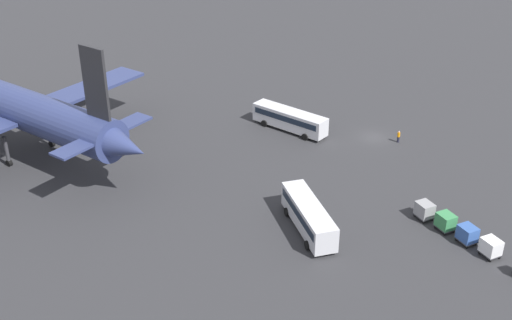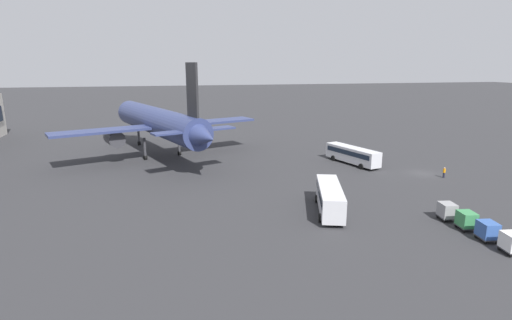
{
  "view_description": "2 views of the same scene",
  "coord_description": "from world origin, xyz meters",
  "px_view_note": "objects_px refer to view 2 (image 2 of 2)",
  "views": [
    {
      "loc": [
        -58.52,
        60.91,
        40.26
      ],
      "look_at": [
        0.27,
        20.36,
        2.33
      ],
      "focal_mm": 45.0,
      "sensor_mm": 36.0,
      "label": 1
    },
    {
      "loc": [
        -56.3,
        42.23,
        17.81
      ],
      "look_at": [
        -4.36,
        29.79,
        5.0
      ],
      "focal_mm": 28.0,
      "sensor_mm": 36.0,
      "label": 2
    }
  ],
  "objects_px": {
    "worker_person": "(444,172)",
    "cargo_cart_green": "(466,220)",
    "airplane": "(159,122)",
    "shuttle_bus_near": "(352,154)",
    "shuttle_bus_far": "(330,197)",
    "cargo_cart_blue": "(487,230)",
    "cargo_cart_grey": "(447,210)",
    "cargo_cart_white": "(512,242)"
  },
  "relations": [
    {
      "from": "cargo_cart_blue",
      "to": "shuttle_bus_near",
      "type": "bearing_deg",
      "value": -2.7
    },
    {
      "from": "worker_person",
      "to": "cargo_cart_grey",
      "type": "bearing_deg",
      "value": 142.66
    },
    {
      "from": "shuttle_bus_far",
      "to": "cargo_cart_blue",
      "type": "distance_m",
      "value": 17.03
    },
    {
      "from": "airplane",
      "to": "cargo_cart_white",
      "type": "height_order",
      "value": "airplane"
    },
    {
      "from": "shuttle_bus_far",
      "to": "cargo_cart_white",
      "type": "height_order",
      "value": "shuttle_bus_far"
    },
    {
      "from": "worker_person",
      "to": "cargo_cart_blue",
      "type": "height_order",
      "value": "cargo_cart_blue"
    },
    {
      "from": "shuttle_bus_far",
      "to": "cargo_cart_blue",
      "type": "xyz_separation_m",
      "value": [
        -11.62,
        -12.43,
        -0.77
      ]
    },
    {
      "from": "cargo_cart_grey",
      "to": "cargo_cart_blue",
      "type": "bearing_deg",
      "value": -178.49
    },
    {
      "from": "cargo_cart_blue",
      "to": "cargo_cart_grey",
      "type": "relative_size",
      "value": 1.0
    },
    {
      "from": "airplane",
      "to": "cargo_cart_grey",
      "type": "height_order",
      "value": "airplane"
    },
    {
      "from": "worker_person",
      "to": "cargo_cart_green",
      "type": "relative_size",
      "value": 0.78
    },
    {
      "from": "cargo_cart_white",
      "to": "cargo_cart_blue",
      "type": "relative_size",
      "value": 1.0
    },
    {
      "from": "shuttle_bus_near",
      "to": "cargo_cart_grey",
      "type": "xyz_separation_m",
      "value": [
        -27.55,
        1.73,
        -0.68
      ]
    },
    {
      "from": "shuttle_bus_far",
      "to": "worker_person",
      "type": "xyz_separation_m",
      "value": [
        9.92,
        -24.22,
        -1.09
      ]
    },
    {
      "from": "worker_person",
      "to": "cargo_cart_blue",
      "type": "bearing_deg",
      "value": 151.31
    },
    {
      "from": "shuttle_bus_far",
      "to": "cargo_cart_grey",
      "type": "height_order",
      "value": "shuttle_bus_far"
    },
    {
      "from": "shuttle_bus_far",
      "to": "worker_person",
      "type": "relative_size",
      "value": 6.45
    },
    {
      "from": "shuttle_bus_far",
      "to": "cargo_cart_blue",
      "type": "relative_size",
      "value": 5.05
    },
    {
      "from": "worker_person",
      "to": "cargo_cart_blue",
      "type": "relative_size",
      "value": 0.78
    },
    {
      "from": "shuttle_bus_near",
      "to": "cargo_cart_grey",
      "type": "bearing_deg",
      "value": 159.86
    },
    {
      "from": "shuttle_bus_far",
      "to": "cargo_cart_blue",
      "type": "bearing_deg",
      "value": -114.81
    },
    {
      "from": "worker_person",
      "to": "cargo_cart_green",
      "type": "bearing_deg",
      "value": 147.6
    },
    {
      "from": "shuttle_bus_near",
      "to": "worker_person",
      "type": "xyz_separation_m",
      "value": [
        -11.89,
        -10.21,
        -1.0
      ]
    },
    {
      "from": "airplane",
      "to": "cargo_cart_green",
      "type": "bearing_deg",
      "value": -163.99
    },
    {
      "from": "cargo_cart_blue",
      "to": "cargo_cart_grey",
      "type": "bearing_deg",
      "value": 1.51
    },
    {
      "from": "airplane",
      "to": "cargo_cart_white",
      "type": "distance_m",
      "value": 60.86
    },
    {
      "from": "cargo_cart_green",
      "to": "cargo_cart_blue",
      "type": "bearing_deg",
      "value": -179.69
    },
    {
      "from": "cargo_cart_blue",
      "to": "cargo_cart_green",
      "type": "height_order",
      "value": "same"
    },
    {
      "from": "cargo_cart_blue",
      "to": "worker_person",
      "type": "bearing_deg",
      "value": -28.69
    },
    {
      "from": "cargo_cart_white",
      "to": "cargo_cart_green",
      "type": "distance_m",
      "value": 5.89
    },
    {
      "from": "airplane",
      "to": "worker_person",
      "type": "relative_size",
      "value": 26.18
    },
    {
      "from": "airplane",
      "to": "shuttle_bus_near",
      "type": "xyz_separation_m",
      "value": [
        -14.61,
        -34.22,
        -4.96
      ]
    },
    {
      "from": "shuttle_bus_near",
      "to": "cargo_cart_green",
      "type": "bearing_deg",
      "value": 160.47
    },
    {
      "from": "shuttle_bus_far",
      "to": "cargo_cart_white",
      "type": "distance_m",
      "value": 19.23
    },
    {
      "from": "worker_person",
      "to": "cargo_cart_green",
      "type": "distance_m",
      "value": 22.03
    },
    {
      "from": "airplane",
      "to": "cargo_cart_blue",
      "type": "bearing_deg",
      "value": -165.68
    },
    {
      "from": "cargo_cart_blue",
      "to": "cargo_cart_green",
      "type": "bearing_deg",
      "value": 0.31
    },
    {
      "from": "shuttle_bus_far",
      "to": "cargo_cart_white",
      "type": "relative_size",
      "value": 5.05
    },
    {
      "from": "shuttle_bus_near",
      "to": "shuttle_bus_far",
      "type": "bearing_deg",
      "value": 130.76
    },
    {
      "from": "worker_person",
      "to": "cargo_cart_blue",
      "type": "distance_m",
      "value": 24.56
    },
    {
      "from": "cargo_cart_blue",
      "to": "cargo_cart_white",
      "type": "bearing_deg",
      "value": -178.17
    },
    {
      "from": "cargo_cart_green",
      "to": "cargo_cart_grey",
      "type": "height_order",
      "value": "same"
    }
  ]
}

